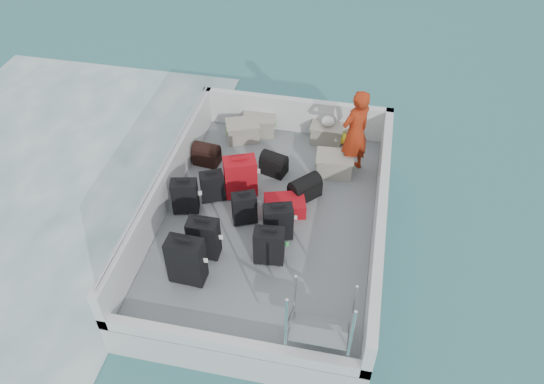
% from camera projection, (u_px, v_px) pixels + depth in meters
% --- Properties ---
extents(ground, '(160.00, 160.00, 0.00)m').
position_uv_depth(ground, '(269.00, 242.00, 9.01)').
color(ground, '#1C5862').
rests_on(ground, ground).
extents(wake_foam, '(10.00, 10.00, 0.00)m').
position_uv_depth(wake_foam, '(14.00, 203.00, 9.72)').
color(wake_foam, white).
rests_on(wake_foam, ground).
extents(ferry_hull, '(3.60, 5.00, 0.60)m').
position_uv_depth(ferry_hull, '(269.00, 230.00, 8.81)').
color(ferry_hull, silver).
rests_on(ferry_hull, ground).
extents(deck, '(3.30, 4.70, 0.02)m').
position_uv_depth(deck, '(269.00, 217.00, 8.60)').
color(deck, gray).
rests_on(deck, ferry_hull).
extents(deck_fittings, '(3.60, 5.00, 0.90)m').
position_uv_depth(deck_fittings, '(287.00, 218.00, 8.05)').
color(deck_fittings, silver).
rests_on(deck_fittings, deck).
extents(suitcase_0, '(0.52, 0.31, 0.78)m').
position_uv_depth(suitcase_0, '(186.00, 261.00, 7.41)').
color(suitcase_0, black).
rests_on(suitcase_0, deck).
extents(suitcase_1, '(0.46, 0.32, 0.62)m').
position_uv_depth(suitcase_1, '(185.00, 197.00, 8.49)').
color(suitcase_1, black).
rests_on(suitcase_1, deck).
extents(suitcase_2, '(0.44, 0.37, 0.55)m').
position_uv_depth(suitcase_2, '(212.00, 187.00, 8.71)').
color(suitcase_2, black).
rests_on(suitcase_2, deck).
extents(suitcase_3, '(0.45, 0.27, 0.69)m').
position_uv_depth(suitcase_3, '(204.00, 238.00, 7.79)').
color(suitcase_3, black).
rests_on(suitcase_3, deck).
extents(suitcase_4, '(0.44, 0.36, 0.56)m').
position_uv_depth(suitcase_4, '(244.00, 208.00, 8.33)').
color(suitcase_4, black).
rests_on(suitcase_4, deck).
extents(suitcase_5, '(0.61, 0.49, 0.73)m').
position_uv_depth(suitcase_5, '(240.00, 177.00, 8.75)').
color(suitcase_5, '#B50D16').
rests_on(suitcase_5, deck).
extents(suitcase_6, '(0.47, 0.30, 0.61)m').
position_uv_depth(suitcase_6, '(269.00, 246.00, 7.73)').
color(suitcase_6, black).
rests_on(suitcase_6, deck).
extents(suitcase_7, '(0.50, 0.38, 0.62)m').
position_uv_depth(suitcase_7, '(278.00, 222.00, 8.07)').
color(suitcase_7, black).
rests_on(suitcase_7, deck).
extents(suitcase_8, '(0.75, 0.60, 0.26)m').
position_uv_depth(suitcase_8, '(285.00, 206.00, 8.59)').
color(suitcase_8, '#B50D16').
rests_on(suitcase_8, deck).
extents(duffel_0, '(0.48, 0.35, 0.32)m').
position_uv_depth(duffel_0, '(207.00, 156.00, 9.49)').
color(duffel_0, black).
rests_on(duffel_0, deck).
extents(duffel_1, '(0.51, 0.41, 0.32)m').
position_uv_depth(duffel_1, '(274.00, 165.00, 9.30)').
color(duffel_1, black).
rests_on(duffel_1, deck).
extents(duffel_2, '(0.58, 0.59, 0.32)m').
position_uv_depth(duffel_2, '(305.00, 190.00, 8.83)').
color(duffel_2, black).
rests_on(duffel_2, deck).
extents(crate_0, '(0.68, 0.58, 0.35)m').
position_uv_depth(crate_0, '(243.00, 132.00, 9.99)').
color(crate_0, gray).
rests_on(crate_0, deck).
extents(crate_1, '(0.63, 0.49, 0.34)m').
position_uv_depth(crate_1, '(259.00, 125.00, 10.15)').
color(crate_1, gray).
rests_on(crate_1, deck).
extents(crate_2, '(0.57, 0.40, 0.34)m').
position_uv_depth(crate_2, '(327.00, 134.00, 9.95)').
color(crate_2, gray).
rests_on(crate_2, deck).
extents(crate_3, '(0.64, 0.47, 0.37)m').
position_uv_depth(crate_3, '(334.00, 165.00, 9.26)').
color(crate_3, gray).
rests_on(crate_3, deck).
extents(yellow_bag, '(0.28, 0.26, 0.22)m').
position_uv_depth(yellow_bag, '(340.00, 138.00, 9.96)').
color(yellow_bag, yellow).
rests_on(yellow_bag, deck).
extents(white_bag, '(0.24, 0.24, 0.18)m').
position_uv_depth(white_bag, '(328.00, 122.00, 9.78)').
color(white_bag, white).
rests_on(white_bag, crate_2).
extents(passenger, '(0.69, 0.69, 1.61)m').
position_uv_depth(passenger, '(355.00, 133.00, 8.92)').
color(passenger, red).
rests_on(passenger, deck).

